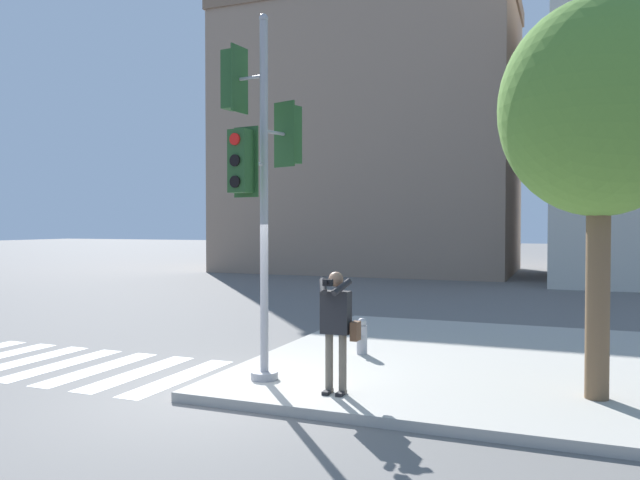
{
  "coord_description": "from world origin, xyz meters",
  "views": [
    {
      "loc": [
        4.68,
        -7.79,
        2.49
      ],
      "look_at": [
        1.41,
        0.35,
        2.28
      ],
      "focal_mm": 35.0,
      "sensor_mm": 36.0,
      "label": 1
    }
  ],
  "objects": [
    {
      "name": "fire_hydrant",
      "position": [
        1.18,
        2.96,
        0.47
      ],
      "size": [
        0.19,
        0.25,
        0.66
      ],
      "color": "#99999E",
      "rests_on": "sidewalk_corner"
    },
    {
      "name": "street_tree",
      "position": [
        5.03,
        1.39,
        4.03
      ],
      "size": [
        2.66,
        2.66,
        5.39
      ],
      "color": "brown",
      "rests_on": "sidewalk_corner"
    },
    {
      "name": "traffic_signal_pole",
      "position": [
        0.27,
        0.66,
        3.53
      ],
      "size": [
        1.09,
        1.46,
        5.53
      ],
      "color": "#939399",
      "rests_on": "sidewalk_corner"
    },
    {
      "name": "ground_plane",
      "position": [
        0.0,
        0.0,
        0.0
      ],
      "size": [
        160.0,
        160.0,
        0.0
      ],
      "primitive_type": "plane",
      "color": "slate"
    },
    {
      "name": "person_photographer",
      "position": [
        1.68,
        0.3,
        1.16
      ],
      "size": [
        0.58,
        0.54,
        1.7
      ],
      "color": "black",
      "rests_on": "sidewalk_corner"
    },
    {
      "name": "building_left",
      "position": [
        -5.49,
        24.84,
        7.26
      ],
      "size": [
        15.31,
        9.35,
        14.49
      ],
      "color": "gray",
      "rests_on": "ground_plane"
    },
    {
      "name": "crosswalk_stripes",
      "position": [
        -4.12,
        0.72,
        0.0
      ],
      "size": [
        6.29,
        2.7,
        0.01
      ],
      "color": "silver",
      "rests_on": "ground_plane"
    },
    {
      "name": "sidewalk_corner",
      "position": [
        3.5,
        3.5,
        0.07
      ],
      "size": [
        8.0,
        8.0,
        0.14
      ],
      "color": "#ADA89E",
      "rests_on": "ground_plane"
    }
  ]
}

